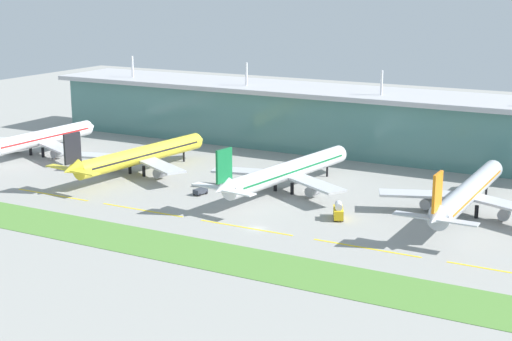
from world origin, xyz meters
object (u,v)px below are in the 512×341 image
at_px(airliner_far_middle, 467,193).
at_px(pushback_tug, 200,191).
at_px(fuel_truck, 338,211).
at_px(airliner_center, 287,172).
at_px(airliner_nearest, 39,139).
at_px(airliner_near_middle, 139,156).

bearing_deg(airliner_far_middle, pushback_tug, -167.13).
bearing_deg(airliner_far_middle, fuel_truck, -145.79).
distance_m(airliner_center, airliner_far_middle, 55.33).
height_order(airliner_nearest, airliner_near_middle, same).
distance_m(airliner_near_middle, fuel_truck, 80.33).
xyz_separation_m(airliner_near_middle, pushback_tug, (31.96, -12.08, -5.35)).
distance_m(airliner_center, pushback_tug, 27.31).
bearing_deg(airliner_nearest, airliner_near_middle, -6.14).
height_order(airliner_near_middle, fuel_truck, airliner_near_middle).
height_order(airliner_nearest, fuel_truck, airliner_nearest).
bearing_deg(airliner_nearest, fuel_truck, -8.96).
xyz_separation_m(airliner_nearest, airliner_center, (104.32, -1.81, 0.01)).
bearing_deg(fuel_truck, airliner_far_middle, 34.21).
distance_m(airliner_near_middle, airliner_far_middle, 109.09).
xyz_separation_m(airliner_nearest, airliner_near_middle, (50.68, -5.45, 0.01)).
bearing_deg(airliner_far_middle, airliner_nearest, -179.98).
height_order(airliner_far_middle, fuel_truck, airliner_far_middle).
bearing_deg(airliner_center, airliner_far_middle, 1.95).
bearing_deg(pushback_tug, airliner_nearest, 168.03).
bearing_deg(airliner_center, airliner_nearest, 179.00).
bearing_deg(airliner_near_middle, airliner_center, 3.88).
height_order(airliner_nearest, airliner_far_middle, same).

